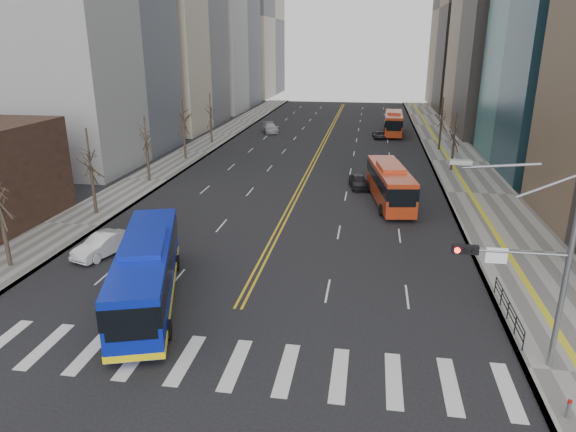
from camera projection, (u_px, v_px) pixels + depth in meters
The scene contains 15 objects.
ground at pixel (210, 362), 23.53m from camera, with size 220.00×220.00×0.00m, color black.
sidewalk_right at pixel (458, 161), 62.94m from camera, with size 7.00×130.00×0.15m, color slate.
sidewalk_left at pixel (193, 152), 68.08m from camera, with size 5.00×130.00×0.15m, color slate.
crosswalk at pixel (210, 362), 23.53m from camera, with size 26.70×4.00×0.01m.
centerline at pixel (323, 143), 74.96m from camera, with size 0.55×100.00×0.01m.
signal_mast at pixel (531, 267), 21.76m from camera, with size 5.37×0.37×9.39m.
pedestrian_railing at pixel (508, 307), 26.72m from camera, with size 0.06×6.06×1.02m.
street_trees at pixel (240, 131), 55.36m from camera, with size 35.20×47.20×7.60m.
blue_bus at pixel (147, 270), 28.44m from camera, with size 6.56×13.08×3.73m.
red_bus_near at pixel (390, 182), 46.18m from camera, with size 4.29×11.54×3.57m.
red_bus_far at pixel (394, 122), 81.41m from camera, with size 3.11×11.48×3.61m.
car_white at pixel (103, 245), 35.18m from camera, with size 1.60×4.60×1.51m, color silver.
car_dark_mid at pixel (358, 181), 51.54m from camera, with size 1.61×4.00×1.36m, color black.
car_silver at pixel (270, 128), 83.36m from camera, with size 2.12×5.20×1.51m, color #AAA9AF.
car_dark_far at pixel (379, 135), 78.20m from camera, with size 1.76×3.81×1.06m, color black.
Camera 1 is at (6.73, -19.31, 13.91)m, focal length 32.00 mm.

